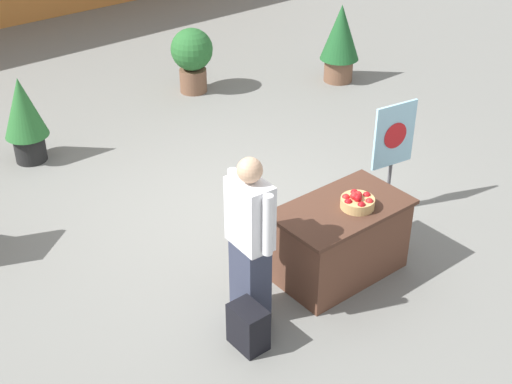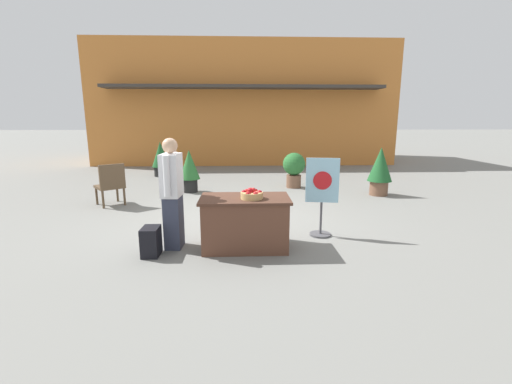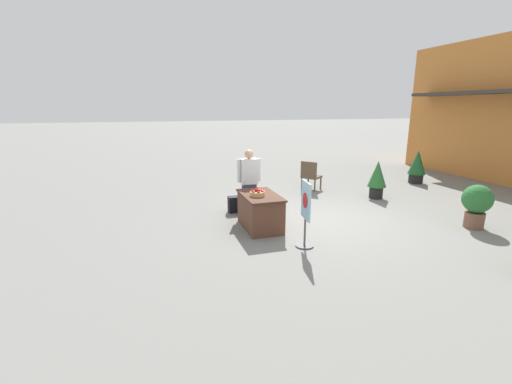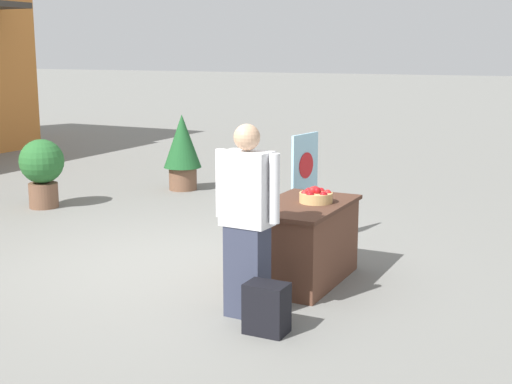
{
  "view_description": "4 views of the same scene",
  "coord_description": "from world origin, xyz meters",
  "px_view_note": "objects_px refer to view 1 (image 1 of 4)",
  "views": [
    {
      "loc": [
        -4.11,
        -5.45,
        4.51
      ],
      "look_at": [
        -0.4,
        -0.81,
        0.84
      ],
      "focal_mm": 50.0,
      "sensor_mm": 36.0,
      "label": 1
    },
    {
      "loc": [
        0.1,
        -6.46,
        1.93
      ],
      "look_at": [
        0.31,
        -1.29,
        0.83
      ],
      "focal_mm": 24.0,
      "sensor_mm": 36.0,
      "label": 2
    },
    {
      "loc": [
        7.2,
        -3.78,
        2.71
      ],
      "look_at": [
        -0.39,
        -1.41,
        0.72
      ],
      "focal_mm": 24.0,
      "sensor_mm": 36.0,
      "label": 3
    },
    {
      "loc": [
        -6.18,
        -4.09,
        2.27
      ],
      "look_at": [
        0.71,
        -0.67,
        0.73
      ],
      "focal_mm": 50.0,
      "sensor_mm": 36.0,
      "label": 4
    }
  ],
  "objects_px": {
    "apple_basket": "(357,202)",
    "backpack": "(248,327)",
    "potted_plant_far_right": "(24,115)",
    "person_visitor": "(250,240)",
    "potted_plant_far_left": "(340,39)",
    "potted_plant_near_left": "(192,55)",
    "display_table": "(340,240)",
    "poster_board": "(392,154)"
  },
  "relations": [
    {
      "from": "apple_basket",
      "to": "backpack",
      "type": "xyz_separation_m",
      "value": [
        -1.46,
        -0.16,
        -0.65
      ]
    },
    {
      "from": "backpack",
      "to": "potted_plant_far_right",
      "type": "xyz_separation_m",
      "value": [
        -0.1,
        4.44,
        0.43
      ]
    },
    {
      "from": "person_visitor",
      "to": "backpack",
      "type": "bearing_deg",
      "value": -127.75
    },
    {
      "from": "potted_plant_far_left",
      "to": "potted_plant_near_left",
      "type": "distance_m",
      "value": 2.34
    },
    {
      "from": "display_table",
      "to": "potted_plant_far_right",
      "type": "bearing_deg",
      "value": 109.21
    },
    {
      "from": "person_visitor",
      "to": "backpack",
      "type": "relative_size",
      "value": 3.98
    },
    {
      "from": "apple_basket",
      "to": "potted_plant_far_left",
      "type": "bearing_deg",
      "value": 47.3
    },
    {
      "from": "display_table",
      "to": "potted_plant_near_left",
      "type": "xyz_separation_m",
      "value": [
        1.45,
        4.7,
        0.19
      ]
    },
    {
      "from": "display_table",
      "to": "potted_plant_near_left",
      "type": "relative_size",
      "value": 1.33
    },
    {
      "from": "display_table",
      "to": "potted_plant_far_left",
      "type": "height_order",
      "value": "potted_plant_far_left"
    },
    {
      "from": "person_visitor",
      "to": "potted_plant_far_left",
      "type": "distance_m",
      "value": 5.8
    },
    {
      "from": "display_table",
      "to": "apple_basket",
      "type": "bearing_deg",
      "value": -43.84
    },
    {
      "from": "apple_basket",
      "to": "person_visitor",
      "type": "distance_m",
      "value": 1.2
    },
    {
      "from": "display_table",
      "to": "poster_board",
      "type": "bearing_deg",
      "value": 21.73
    },
    {
      "from": "person_visitor",
      "to": "potted_plant_far_left",
      "type": "height_order",
      "value": "person_visitor"
    },
    {
      "from": "poster_board",
      "to": "apple_basket",
      "type": "bearing_deg",
      "value": -54.01
    },
    {
      "from": "backpack",
      "to": "potted_plant_near_left",
      "type": "distance_m",
      "value": 5.71
    },
    {
      "from": "potted_plant_near_left",
      "to": "person_visitor",
      "type": "bearing_deg",
      "value": -118.62
    },
    {
      "from": "potted_plant_far_right",
      "to": "potted_plant_far_left",
      "type": "height_order",
      "value": "potted_plant_far_left"
    },
    {
      "from": "backpack",
      "to": "potted_plant_far_right",
      "type": "height_order",
      "value": "potted_plant_far_right"
    },
    {
      "from": "apple_basket",
      "to": "potted_plant_near_left",
      "type": "height_order",
      "value": "potted_plant_near_left"
    },
    {
      "from": "display_table",
      "to": "person_visitor",
      "type": "bearing_deg",
      "value": 176.93
    },
    {
      "from": "apple_basket",
      "to": "potted_plant_far_left",
      "type": "distance_m",
      "value": 5.03
    },
    {
      "from": "display_table",
      "to": "poster_board",
      "type": "height_order",
      "value": "poster_board"
    },
    {
      "from": "person_visitor",
      "to": "poster_board",
      "type": "height_order",
      "value": "person_visitor"
    },
    {
      "from": "poster_board",
      "to": "potted_plant_near_left",
      "type": "xyz_separation_m",
      "value": [
        0.16,
        4.19,
        -0.12
      ]
    },
    {
      "from": "person_visitor",
      "to": "potted_plant_far_right",
      "type": "height_order",
      "value": "person_visitor"
    },
    {
      "from": "potted_plant_far_right",
      "to": "potted_plant_near_left",
      "type": "bearing_deg",
      "value": 10.15
    },
    {
      "from": "potted_plant_near_left",
      "to": "poster_board",
      "type": "bearing_deg",
      "value": -92.2
    },
    {
      "from": "apple_basket",
      "to": "potted_plant_near_left",
      "type": "distance_m",
      "value": 4.99
    },
    {
      "from": "apple_basket",
      "to": "poster_board",
      "type": "xyz_separation_m",
      "value": [
        1.18,
        0.61,
        -0.15
      ]
    },
    {
      "from": "backpack",
      "to": "potted_plant_far_right",
      "type": "distance_m",
      "value": 4.46
    },
    {
      "from": "potted_plant_far_left",
      "to": "potted_plant_near_left",
      "type": "relative_size",
      "value": 1.24
    },
    {
      "from": "apple_basket",
      "to": "potted_plant_near_left",
      "type": "xyz_separation_m",
      "value": [
        1.34,
        4.79,
        -0.27
      ]
    },
    {
      "from": "display_table",
      "to": "backpack",
      "type": "xyz_separation_m",
      "value": [
        -1.36,
        -0.26,
        -0.19
      ]
    },
    {
      "from": "person_visitor",
      "to": "potted_plant_near_left",
      "type": "relative_size",
      "value": 1.66
    },
    {
      "from": "backpack",
      "to": "display_table",
      "type": "bearing_deg",
      "value": 10.76
    },
    {
      "from": "poster_board",
      "to": "potted_plant_far_right",
      "type": "distance_m",
      "value": 4.58
    },
    {
      "from": "backpack",
      "to": "poster_board",
      "type": "xyz_separation_m",
      "value": [
        2.64,
        0.77,
        0.5
      ]
    },
    {
      "from": "backpack",
      "to": "potted_plant_far_left",
      "type": "xyz_separation_m",
      "value": [
        4.87,
        3.86,
        0.48
      ]
    },
    {
      "from": "potted_plant_far_left",
      "to": "backpack",
      "type": "bearing_deg",
      "value": -141.62
    },
    {
      "from": "display_table",
      "to": "potted_plant_far_right",
      "type": "height_order",
      "value": "potted_plant_far_right"
    }
  ]
}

